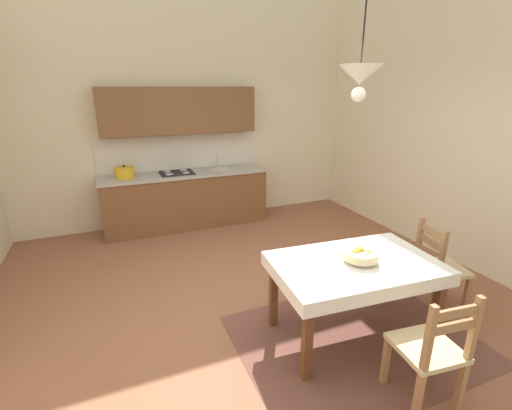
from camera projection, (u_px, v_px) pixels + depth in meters
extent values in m
cube|color=#935B42|center=(267.00, 317.00, 3.70)|extent=(6.14, 6.68, 0.10)
cube|color=beige|center=(188.00, 90.00, 5.72)|extent=(6.14, 0.12, 4.30)
cube|color=beige|center=(498.00, 92.00, 4.03)|extent=(0.12, 6.68, 4.30)
cube|color=brown|center=(355.00, 340.00, 3.28)|extent=(2.10, 1.60, 0.01)
cube|color=brown|center=(187.00, 200.00, 5.86)|extent=(2.58, 0.60, 0.86)
cube|color=#ADA8A3|center=(185.00, 174.00, 5.71)|extent=(2.61, 0.63, 0.04)
cube|color=silver|center=(180.00, 152.00, 5.88)|extent=(2.58, 0.01, 0.55)
cube|color=brown|center=(179.00, 110.00, 5.53)|extent=(2.37, 0.34, 0.70)
cube|color=black|center=(192.00, 228.00, 5.75)|extent=(2.54, 0.02, 0.09)
cylinder|color=silver|center=(220.00, 170.00, 5.92)|extent=(0.34, 0.34, 0.02)
cylinder|color=silver|center=(217.00, 161.00, 6.01)|extent=(0.02, 0.02, 0.22)
cube|color=black|center=(177.00, 173.00, 5.66)|extent=(0.52, 0.42, 0.01)
cylinder|color=silver|center=(169.00, 174.00, 5.52)|extent=(0.11, 0.11, 0.01)
cylinder|color=silver|center=(186.00, 173.00, 5.62)|extent=(0.11, 0.11, 0.01)
cylinder|color=silver|center=(167.00, 171.00, 5.70)|extent=(0.11, 0.11, 0.01)
cylinder|color=silver|center=(184.00, 170.00, 5.79)|extent=(0.11, 0.11, 0.01)
cylinder|color=gold|center=(125.00, 173.00, 5.34)|extent=(0.28, 0.28, 0.15)
cylinder|color=gold|center=(124.00, 167.00, 5.31)|extent=(0.29, 0.29, 0.02)
sphere|color=black|center=(124.00, 166.00, 5.31)|extent=(0.04, 0.04, 0.04)
cube|color=brown|center=(355.00, 263.00, 3.13)|extent=(1.43, 0.94, 0.02)
cube|color=brown|center=(307.00, 340.00, 2.74)|extent=(0.07, 0.07, 0.73)
cube|color=brown|center=(437.00, 309.00, 3.11)|extent=(0.07, 0.07, 0.73)
cube|color=brown|center=(273.00, 291.00, 3.39)|extent=(0.07, 0.07, 0.73)
cube|color=brown|center=(384.00, 271.00, 3.76)|extent=(0.07, 0.07, 0.73)
cube|color=white|center=(356.00, 262.00, 3.13)|extent=(1.49, 1.00, 0.00)
cube|color=white|center=(388.00, 295.00, 2.74)|extent=(1.42, 0.11, 0.12)
cube|color=white|center=(329.00, 247.00, 3.55)|extent=(1.42, 0.11, 0.12)
cube|color=white|center=(279.00, 281.00, 2.94)|extent=(0.07, 0.90, 0.12)
cube|color=white|center=(421.00, 256.00, 3.36)|extent=(0.07, 0.90, 0.12)
cube|color=#D1BC89|center=(426.00, 348.00, 2.57)|extent=(0.46, 0.46, 0.04)
cube|color=#A3754C|center=(386.00, 361.00, 2.75)|extent=(0.05, 0.05, 0.41)
cube|color=#A3754C|center=(425.00, 351.00, 2.85)|extent=(0.05, 0.05, 0.41)
cube|color=#A3754C|center=(424.00, 367.00, 2.34)|extent=(0.05, 0.05, 0.93)
cube|color=#A3754C|center=(468.00, 356.00, 2.44)|extent=(0.05, 0.05, 0.93)
cube|color=#A3754C|center=(456.00, 313.00, 2.27)|extent=(0.32, 0.06, 0.07)
cube|color=#A3754C|center=(453.00, 327.00, 2.30)|extent=(0.32, 0.06, 0.07)
cube|color=#D1BC89|center=(442.00, 268.00, 3.68)|extent=(0.50, 0.50, 0.04)
cube|color=#A3754C|center=(443.00, 278.00, 3.95)|extent=(0.05, 0.05, 0.41)
cube|color=#A3754C|center=(466.00, 295.00, 3.61)|extent=(0.05, 0.05, 0.41)
cube|color=#A3754C|center=(416.00, 259.00, 3.80)|extent=(0.05, 0.05, 0.93)
cube|color=#A3754C|center=(438.00, 276.00, 3.47)|extent=(0.05, 0.05, 0.93)
cube|color=#A3754C|center=(433.00, 232.00, 3.52)|extent=(0.09, 0.32, 0.07)
cube|color=#A3754C|center=(431.00, 242.00, 3.55)|extent=(0.09, 0.32, 0.07)
cylinder|color=beige|center=(360.00, 260.00, 3.13)|extent=(0.17, 0.17, 0.02)
cylinder|color=beige|center=(361.00, 255.00, 3.12)|extent=(0.30, 0.30, 0.07)
sphere|color=gold|center=(355.00, 254.00, 3.10)|extent=(0.09, 0.09, 0.09)
sphere|color=gold|center=(367.00, 254.00, 3.12)|extent=(0.08, 0.08, 0.08)
sphere|color=gold|center=(359.00, 252.00, 3.14)|extent=(0.10, 0.10, 0.10)
cylinder|color=black|center=(364.00, 25.00, 2.51)|extent=(0.01, 0.01, 0.57)
cone|color=silver|center=(360.00, 74.00, 2.61)|extent=(0.32, 0.32, 0.14)
sphere|color=white|center=(358.00, 95.00, 2.66)|extent=(0.11, 0.11, 0.11)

